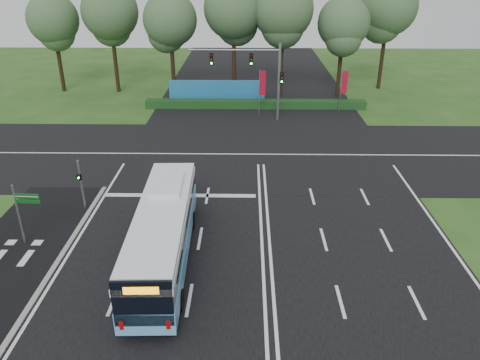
{
  "coord_description": "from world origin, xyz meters",
  "views": [
    {
      "loc": [
        -0.82,
        -21.21,
        13.5
      ],
      "look_at": [
        -1.19,
        2.0,
        2.56
      ],
      "focal_mm": 35.0,
      "sensor_mm": 36.0,
      "label": 1
    }
  ],
  "objects": [
    {
      "name": "ground",
      "position": [
        0.0,
        0.0,
        0.0
      ],
      "size": [
        120.0,
        120.0,
        0.0
      ],
      "primitive_type": "plane",
      "color": "#254F1A",
      "rests_on": "ground"
    },
    {
      "name": "road_main",
      "position": [
        0.0,
        0.0,
        0.02
      ],
      "size": [
        20.0,
        120.0,
        0.04
      ],
      "primitive_type": "cube",
      "color": "black",
      "rests_on": "ground"
    },
    {
      "name": "road_cross",
      "position": [
        0.0,
        12.0,
        0.03
      ],
      "size": [
        120.0,
        14.0,
        0.05
      ],
      "primitive_type": "cube",
      "color": "black",
      "rests_on": "ground"
    },
    {
      "name": "bike_path",
      "position": [
        -12.5,
        -3.0,
        0.03
      ],
      "size": [
        5.0,
        18.0,
        0.06
      ],
      "primitive_type": "cube",
      "color": "black",
      "rests_on": "ground"
    },
    {
      "name": "kerb_strip",
      "position": [
        -10.1,
        -3.0,
        0.06
      ],
      "size": [
        0.25,
        18.0,
        0.12
      ],
      "primitive_type": "cube",
      "color": "gray",
      "rests_on": "ground"
    },
    {
      "name": "city_bus",
      "position": [
        -4.82,
        -2.06,
        1.62
      ],
      "size": [
        2.69,
        11.27,
        3.21
      ],
      "rotation": [
        0.0,
        0.0,
        0.03
      ],
      "color": "#5EA5DB",
      "rests_on": "ground"
    },
    {
      "name": "pedestrian_signal",
      "position": [
        -10.53,
        3.27,
        1.7
      ],
      "size": [
        0.29,
        0.4,
        3.12
      ],
      "rotation": [
        0.0,
        0.0,
        -0.37
      ],
      "color": "gray",
      "rests_on": "ground"
    },
    {
      "name": "street_sign",
      "position": [
        -12.14,
        -0.6,
        2.19
      ],
      "size": [
        1.33,
        0.15,
        3.41
      ],
      "rotation": [
        0.0,
        0.0,
        -0.05
      ],
      "color": "gray",
      "rests_on": "ground"
    },
    {
      "name": "banner_flag_mid",
      "position": [
        0.53,
        22.24,
        2.85
      ],
      "size": [
        0.62,
        0.26,
        4.35
      ],
      "rotation": [
        0.0,
        0.0,
        -0.34
      ],
      "color": "gray",
      "rests_on": "ground"
    },
    {
      "name": "banner_flag_right",
      "position": [
        8.41,
        23.33,
        2.69
      ],
      "size": [
        0.61,
        0.08,
        4.1
      ],
      "rotation": [
        0.0,
        0.0,
        -0.06
      ],
      "color": "gray",
      "rests_on": "ground"
    },
    {
      "name": "traffic_light_gantry",
      "position": [
        0.21,
        20.5,
        4.66
      ],
      "size": [
        8.41,
        0.28,
        7.0
      ],
      "color": "gray",
      "rests_on": "ground"
    },
    {
      "name": "hedge",
      "position": [
        0.0,
        24.5,
        0.4
      ],
      "size": [
        22.0,
        1.2,
        0.8
      ],
      "primitive_type": "cube",
      "color": "#163C15",
      "rests_on": "ground"
    },
    {
      "name": "blue_hoarding",
      "position": [
        -4.0,
        27.0,
        1.1
      ],
      "size": [
        10.0,
        0.3,
        2.2
      ],
      "primitive_type": "cube",
      "color": "#1E6EA6",
      "rests_on": "ground"
    },
    {
      "name": "eucalyptus_row",
      "position": [
        -2.34,
        30.43,
        8.47
      ],
      "size": [
        41.94,
        9.63,
        12.1
      ],
      "color": "black",
      "rests_on": "ground"
    }
  ]
}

